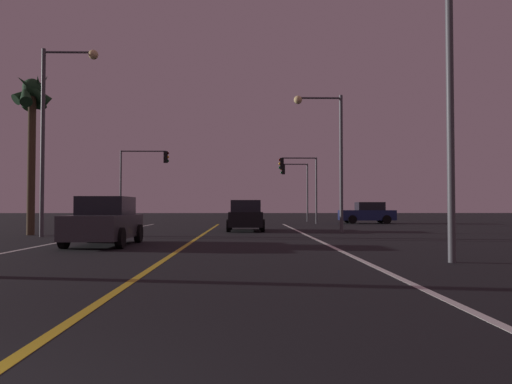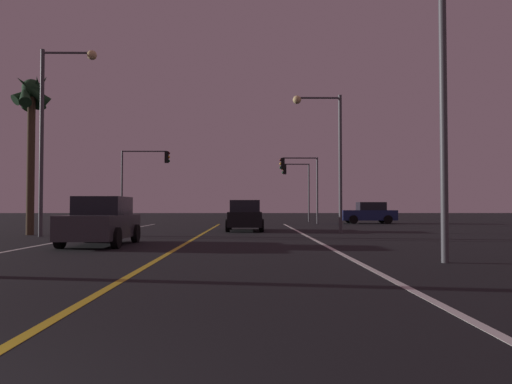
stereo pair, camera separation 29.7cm
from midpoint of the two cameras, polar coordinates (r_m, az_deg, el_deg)
The scene contains 13 objects.
lane_edge_right at distance 17.42m, azimuth 7.93°, elevation -6.11°, with size 0.16×41.30×0.01m, color silver.
lane_edge_left at distance 18.63m, azimuth -23.96°, elevation -5.69°, with size 0.16×41.30×0.01m, color silver.
lane_center_divider at distance 17.34m, azimuth -8.57°, elevation -6.13°, with size 0.16×41.30×0.01m, color gold.
car_oncoming at distance 18.08m, azimuth -17.53°, elevation -3.29°, with size 2.02×4.30×1.70m.
car_crossing_side at distance 40.31m, azimuth 12.57°, elevation -2.40°, with size 4.30×2.02×1.70m.
car_ahead_far at distance 27.43m, azimuth -1.52°, elevation -2.80°, with size 2.02×4.30×1.70m.
traffic_light_near_right at distance 38.59m, azimuth 4.66°, elevation 2.05°, with size 3.02×0.36×5.19m.
traffic_light_near_left at distance 39.24m, azimuth -13.07°, elevation 2.59°, with size 3.79×0.36×5.70m.
traffic_light_far_right at distance 44.08m, azimuth 4.29°, elevation 1.53°, with size 2.48×0.36×5.18m.
street_lamp_right_near at distance 13.08m, azimuth 18.68°, elevation 14.40°, with size 2.27×0.44×7.77m.
street_lamp_left_mid at distance 24.15m, azimuth -22.50°, elevation 7.98°, with size 2.53×0.44×8.46m.
street_lamp_right_far at distance 25.99m, azimuth 8.11°, elevation 5.60°, with size 2.55×0.44×7.16m.
palm_tree_left_mid at distance 26.14m, azimuth -24.75°, elevation 9.11°, with size 1.99×2.10×7.77m.
Camera 1 is at (2.05, -2.50, 1.35)m, focal length 34.59 mm.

